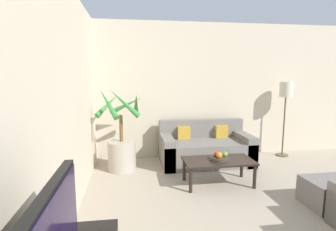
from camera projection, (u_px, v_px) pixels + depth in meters
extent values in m
cube|color=beige|center=(246.00, 90.00, 5.49)|extent=(7.76, 0.06, 2.70)
cube|color=beige|center=(23.00, 122.00, 1.72)|extent=(0.06, 8.35, 2.70)
cylinder|color=#ADA393|center=(122.00, 156.00, 4.60)|extent=(0.49, 0.49, 0.52)
cylinder|color=brown|center=(121.00, 128.00, 4.53)|extent=(0.06, 0.06, 0.47)
cone|color=#38843D|center=(136.00, 104.00, 4.51)|extent=(0.10, 0.59, 0.45)
cone|color=#38843D|center=(126.00, 105.00, 4.76)|extent=(0.63, 0.29, 0.37)
cone|color=#38843D|center=(108.00, 105.00, 4.60)|extent=(0.44, 0.55, 0.41)
cone|color=#38843D|center=(108.00, 103.00, 4.30)|extent=(0.40, 0.50, 0.51)
cone|color=#38843D|center=(124.00, 103.00, 4.25)|extent=(0.54, 0.26, 0.52)
cube|color=slate|center=(206.00, 152.00, 4.95)|extent=(1.69, 0.86, 0.44)
cube|color=slate|center=(201.00, 128.00, 5.23)|extent=(1.69, 0.16, 0.36)
cube|color=slate|center=(167.00, 151.00, 4.83)|extent=(0.20, 0.86, 0.56)
cube|color=slate|center=(243.00, 148.00, 5.05)|extent=(0.20, 0.86, 0.56)
cube|color=gold|center=(184.00, 133.00, 5.07)|extent=(0.24, 0.12, 0.24)
cube|color=gold|center=(221.00, 132.00, 5.18)|extent=(0.24, 0.12, 0.24)
cylinder|color=brown|center=(282.00, 155.00, 5.47)|extent=(0.24, 0.24, 0.03)
cylinder|color=brown|center=(284.00, 126.00, 5.38)|extent=(0.03, 0.03, 1.20)
cylinder|color=beige|center=(286.00, 89.00, 5.27)|extent=(0.26, 0.26, 0.31)
cylinder|color=black|center=(191.00, 181.00, 3.71)|extent=(0.05, 0.05, 0.36)
cylinder|color=black|center=(255.00, 177.00, 3.85)|extent=(0.05, 0.05, 0.36)
cylinder|color=black|center=(184.00, 169.00, 4.16)|extent=(0.05, 0.05, 0.36)
cylinder|color=black|center=(242.00, 166.00, 4.30)|extent=(0.05, 0.05, 0.36)
cube|color=black|center=(218.00, 161.00, 3.98)|extent=(1.06, 0.54, 0.03)
cylinder|color=#42382D|center=(219.00, 158.00, 3.98)|extent=(0.28, 0.28, 0.05)
sphere|color=red|center=(216.00, 154.00, 3.99)|extent=(0.07, 0.07, 0.07)
sphere|color=olive|center=(225.00, 154.00, 3.97)|extent=(0.08, 0.08, 0.08)
sphere|color=orange|center=(219.00, 155.00, 3.90)|extent=(0.09, 0.09, 0.09)
cube|color=slate|center=(332.00, 193.00, 3.34)|extent=(0.67, 0.51, 0.34)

